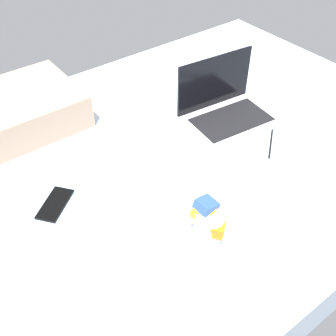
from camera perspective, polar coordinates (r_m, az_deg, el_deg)
name	(u,v)px	position (r cm, az deg, el deg)	size (l,w,h in cm)	color
bed_mattress	(195,158)	(161.74, 3.75, 1.37)	(180.00, 140.00, 18.00)	silver
laptop	(225,109)	(165.54, 7.72, 7.95)	(35.31, 26.46, 23.00)	silver
snack_cup	(209,222)	(119.04, 5.62, -7.32)	(9.73, 10.90, 14.04)	silver
cell_phone	(55,204)	(135.60, -15.07, -4.75)	(6.80, 14.00, 0.80)	black
pillow	(8,114)	(168.37, -20.86, 6.85)	(52.00, 36.00, 13.00)	tan
charger_cable	(271,143)	(157.93, 13.77, 3.26)	(17.00, 0.60, 0.60)	black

